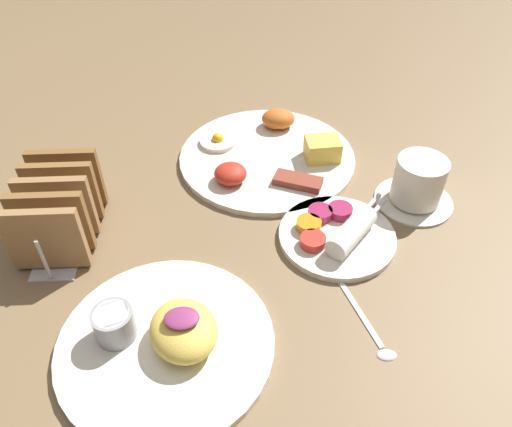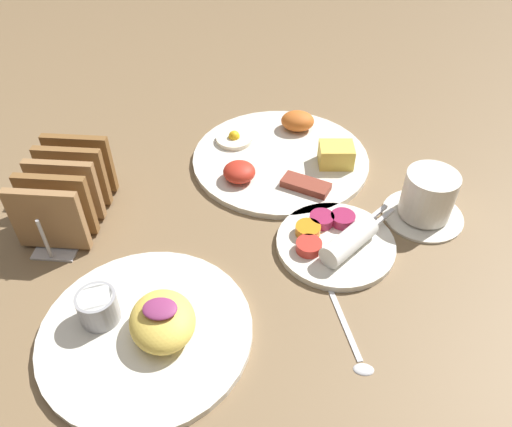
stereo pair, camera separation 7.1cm
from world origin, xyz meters
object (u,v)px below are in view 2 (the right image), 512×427
at_px(plate_breakfast, 282,156).
at_px(plate_condiments, 336,241).
at_px(toast_rack, 66,192).
at_px(plate_foreground, 146,326).
at_px(coffee_cup, 427,198).

relative_size(plate_breakfast, plate_condiments, 1.78).
bearing_deg(toast_rack, plate_breakfast, 29.03).
xyz_separation_m(plate_breakfast, plate_foreground, (-0.15, -0.36, 0.00)).
xyz_separation_m(plate_condiments, plate_foreground, (-0.23, -0.17, 0.00)).
distance_m(plate_condiments, coffee_cup, 0.15).
bearing_deg(plate_condiments, coffee_cup, 29.24).
height_order(plate_condiments, coffee_cup, coffee_cup).
relative_size(plate_condiments, toast_rack, 0.94).
bearing_deg(toast_rack, coffee_cup, 4.97).
xyz_separation_m(plate_condiments, toast_rack, (-0.39, 0.03, 0.04)).
height_order(plate_condiments, plate_foreground, plate_foreground).
height_order(plate_condiments, toast_rack, toast_rack).
distance_m(plate_condiments, toast_rack, 0.39).
bearing_deg(plate_breakfast, coffee_cup, -29.85).
height_order(plate_breakfast, toast_rack, toast_rack).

